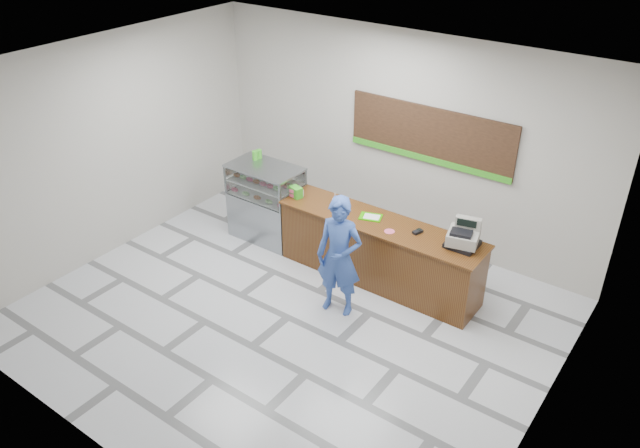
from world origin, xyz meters
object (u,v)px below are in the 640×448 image
Objects in this scene: sales_counter at (379,252)px; cash_register at (463,236)px; serving_tray at (371,217)px; display_case at (266,202)px; customer at (339,256)px.

sales_counter is 1.42m from cash_register.
display_case is at bearing 162.22° from serving_tray.
cash_register reaches higher than sales_counter.
sales_counter is at bearing -30.80° from serving_tray.
display_case reaches higher than sales_counter.
customer is at bearing -94.73° from sales_counter.
customer is at bearing -155.35° from cash_register.
display_case is (-2.22, -0.00, 0.16)m from sales_counter.
sales_counter is 0.56m from serving_tray.
cash_register is 1.73m from customer.
display_case is at bearing 167.88° from cash_register.
cash_register is at bearing 5.20° from sales_counter.
customer is at bearing -102.52° from serving_tray.
cash_register is 1.35× the size of serving_tray.
display_case is 2.06m from serving_tray.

